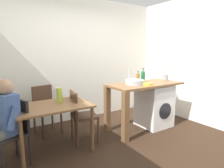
# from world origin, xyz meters

# --- Properties ---
(ground_plane) EXTENTS (5.46, 5.46, 0.00)m
(ground_plane) POSITION_xyz_m (0.00, 0.00, 0.00)
(ground_plane) COLOR black
(wall_back) EXTENTS (4.60, 0.10, 2.70)m
(wall_back) POSITION_xyz_m (0.00, 1.75, 1.35)
(wall_back) COLOR silver
(wall_back) RESTS_ON ground_plane
(wall_counter_side) EXTENTS (0.10, 3.80, 2.70)m
(wall_counter_side) POSITION_xyz_m (2.15, 0.00, 1.35)
(wall_counter_side) COLOR silver
(wall_counter_side) RESTS_ON ground_plane
(dining_table) EXTENTS (1.10, 0.76, 0.74)m
(dining_table) POSITION_xyz_m (-0.89, 0.52, 0.64)
(dining_table) COLOR brown
(dining_table) RESTS_ON ground_plane
(chair_person_seat) EXTENTS (0.51, 0.51, 0.90)m
(chair_person_seat) POSITION_xyz_m (-1.44, 0.44, 0.51)
(chair_person_seat) COLOR black
(chair_person_seat) RESTS_ON ground_plane
(chair_opposite) EXTENTS (0.45, 0.45, 0.90)m
(chair_opposite) POSITION_xyz_m (-0.41, 0.58, 0.51)
(chair_opposite) COLOR #4C3323
(chair_opposite) RESTS_ON ground_plane
(chair_spare_by_wall) EXTENTS (0.47, 0.47, 0.90)m
(chair_spare_by_wall) POSITION_xyz_m (-0.80, 1.29, 0.51)
(chair_spare_by_wall) COLOR #4C3323
(chair_spare_by_wall) RESTS_ON ground_plane
(seated_person) EXTENTS (0.57, 0.54, 1.20)m
(seated_person) POSITION_xyz_m (-1.59, 0.39, 0.67)
(seated_person) COLOR #595651
(seated_person) RESTS_ON ground_plane
(kitchen_counter) EXTENTS (1.50, 0.68, 0.92)m
(kitchen_counter) POSITION_xyz_m (0.71, 0.44, 0.76)
(kitchen_counter) COLOR brown
(kitchen_counter) RESTS_ON ground_plane
(washing_machine) EXTENTS (0.60, 0.61, 0.86)m
(washing_machine) POSITION_xyz_m (1.19, 0.44, 0.43)
(washing_machine) COLOR white
(washing_machine) RESTS_ON ground_plane
(sink_basin) EXTENTS (0.38, 0.38, 0.09)m
(sink_basin) POSITION_xyz_m (0.66, 0.44, 0.97)
(sink_basin) COLOR #9EA0A5
(sink_basin) RESTS_ON kitchen_counter
(tap) EXTENTS (0.02, 0.02, 0.28)m
(tap) POSITION_xyz_m (0.66, 0.62, 1.06)
(tap) COLOR #B2B2B7
(tap) RESTS_ON kitchen_counter
(bottle_tall_green) EXTENTS (0.07, 0.07, 0.23)m
(bottle_tall_green) POSITION_xyz_m (0.84, 0.57, 1.03)
(bottle_tall_green) COLOR brown
(bottle_tall_green) RESTS_ON kitchen_counter
(bottle_squat_brown) EXTENTS (0.08, 0.08, 0.29)m
(bottle_squat_brown) POSITION_xyz_m (0.95, 0.53, 1.05)
(bottle_squat_brown) COLOR #19592D
(bottle_squat_brown) RESTS_ON kitchen_counter
(mixing_bowl) EXTENTS (0.17, 0.17, 0.05)m
(mixing_bowl) POSITION_xyz_m (0.79, 0.24, 0.95)
(mixing_bowl) COLOR gold
(mixing_bowl) RESTS_ON kitchen_counter
(utensil_crock) EXTENTS (0.11, 0.11, 0.30)m
(utensil_crock) POSITION_xyz_m (1.55, 0.49, 0.99)
(utensil_crock) COLOR gray
(utensil_crock) RESTS_ON kitchen_counter
(vase) EXTENTS (0.09, 0.09, 0.23)m
(vase) POSITION_xyz_m (-0.74, 0.62, 0.86)
(vase) COLOR #A8C63D
(vase) RESTS_ON dining_table
(scissors) EXTENTS (0.15, 0.06, 0.01)m
(scissors) POSITION_xyz_m (0.87, 0.34, 0.92)
(scissors) COLOR #B2B2B7
(scissors) RESTS_ON kitchen_counter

